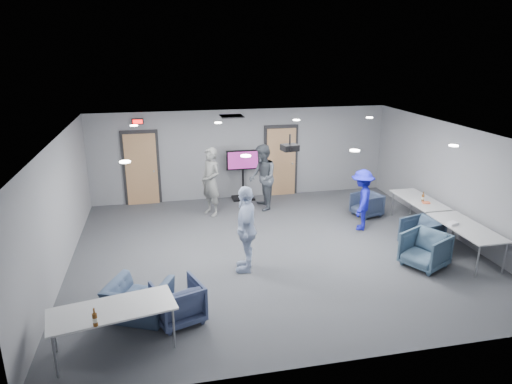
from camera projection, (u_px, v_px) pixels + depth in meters
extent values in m
plane|color=#373A3E|center=(274.00, 250.00, 10.50)|extent=(9.00, 9.00, 0.00)
plane|color=silver|center=(276.00, 134.00, 9.68)|extent=(9.00, 9.00, 0.00)
cube|color=gray|center=(242.00, 154.00, 13.81)|extent=(9.00, 0.02, 2.70)
cube|color=gray|center=(346.00, 281.00, 6.37)|extent=(9.00, 0.02, 2.70)
cube|color=gray|center=(59.00, 209.00, 9.19)|extent=(0.02, 8.00, 2.70)
cube|color=gray|center=(456.00, 182.00, 10.99)|extent=(0.02, 8.00, 2.70)
cube|color=black|center=(141.00, 168.00, 13.27)|extent=(1.06, 0.06, 2.24)
cube|color=tan|center=(142.00, 170.00, 13.24)|extent=(0.90, 0.05, 2.10)
cylinder|color=#9D9FA5|center=(154.00, 171.00, 13.28)|extent=(0.04, 0.10, 0.04)
cube|color=black|center=(281.00, 161.00, 14.11)|extent=(1.06, 0.06, 2.24)
cube|color=tan|center=(281.00, 162.00, 14.08)|extent=(0.90, 0.05, 2.10)
cylinder|color=#9D9FA5|center=(292.00, 164.00, 14.12)|extent=(0.04, 0.10, 0.04)
cube|color=black|center=(138.00, 121.00, 12.82)|extent=(0.32, 0.06, 0.16)
cube|color=#FF0C0C|center=(138.00, 122.00, 12.78)|extent=(0.26, 0.02, 0.11)
cube|color=black|center=(232.00, 116.00, 12.19)|extent=(0.60, 0.60, 0.03)
cylinder|color=white|center=(125.00, 162.00, 7.41)|extent=(0.18, 0.18, 0.02)
cylinder|color=white|center=(134.00, 126.00, 10.76)|extent=(0.18, 0.18, 0.02)
cylinder|color=white|center=(246.00, 156.00, 7.81)|extent=(0.18, 0.18, 0.02)
cylinder|color=white|center=(218.00, 123.00, 11.16)|extent=(0.18, 0.18, 0.02)
cylinder|color=white|center=(355.00, 151.00, 8.20)|extent=(0.18, 0.18, 0.02)
cylinder|color=white|center=(296.00, 120.00, 11.55)|extent=(0.18, 0.18, 0.02)
cylinder|color=white|center=(454.00, 146.00, 8.60)|extent=(0.18, 0.18, 0.02)
cylinder|color=white|center=(370.00, 118.00, 11.95)|extent=(0.18, 0.18, 0.02)
imported|color=gray|center=(211.00, 182.00, 12.43)|extent=(0.74, 0.82, 1.89)
imported|color=#4C535B|center=(262.00, 177.00, 12.86)|extent=(0.73, 0.93, 1.87)
imported|color=#AEBFE0|center=(246.00, 229.00, 9.32)|extent=(0.68, 1.15, 1.83)
imported|color=#1B1EB0|center=(362.00, 200.00, 11.49)|extent=(1.00, 1.16, 1.56)
imported|color=#394662|center=(367.00, 205.00, 12.52)|extent=(0.86, 0.85, 0.63)
imported|color=#324357|center=(422.00, 234.00, 10.51)|extent=(0.94, 0.93, 0.70)
imported|color=#3B5267|center=(425.00, 250.00, 9.61)|extent=(1.10, 1.09, 0.75)
imported|color=#3B4566|center=(178.00, 302.00, 7.70)|extent=(0.97, 0.99, 0.71)
imported|color=#3E4F6B|center=(139.00, 301.00, 7.80)|extent=(1.28, 1.21, 0.65)
cube|color=#B8BABD|center=(419.00, 200.00, 11.70)|extent=(0.75, 1.79, 0.03)
cylinder|color=#9D9FA5|center=(392.00, 204.00, 12.51)|extent=(0.04, 0.04, 0.70)
cylinder|color=#9D9FA5|center=(425.00, 225.00, 10.99)|extent=(0.04, 0.04, 0.70)
cylinder|color=#9D9FA5|center=(411.00, 202.00, 12.63)|extent=(0.04, 0.04, 0.70)
cylinder|color=#9D9FA5|center=(447.00, 224.00, 11.11)|extent=(0.04, 0.04, 0.70)
cube|color=#B8BABD|center=(467.00, 227.00, 9.93)|extent=(0.78, 1.88, 0.03)
cylinder|color=#9D9FA5|center=(430.00, 229.00, 10.78)|extent=(0.04, 0.04, 0.70)
cylinder|color=#9D9FA5|center=(478.00, 261.00, 9.18)|extent=(0.04, 0.04, 0.70)
cylinder|color=#9D9FA5|center=(453.00, 227.00, 10.90)|extent=(0.04, 0.04, 0.70)
cylinder|color=#9D9FA5|center=(504.00, 258.00, 9.30)|extent=(0.04, 0.04, 0.70)
cube|color=#B8BABD|center=(112.00, 309.00, 6.84)|extent=(1.96, 1.12, 0.03)
cylinder|color=#9D9FA5|center=(165.00, 308.00, 7.54)|extent=(0.04, 0.04, 0.70)
cylinder|color=#9D9FA5|center=(54.00, 332.00, 6.89)|extent=(0.04, 0.04, 0.70)
cylinder|color=#9D9FA5|center=(174.00, 328.00, 7.00)|extent=(0.04, 0.04, 0.70)
cylinder|color=#9D9FA5|center=(55.00, 356.00, 6.36)|extent=(0.04, 0.04, 0.70)
cylinder|color=#613610|center=(95.00, 320.00, 6.38)|extent=(0.07, 0.07, 0.19)
cylinder|color=#613610|center=(94.00, 311.00, 6.34)|extent=(0.03, 0.03, 0.09)
cylinder|color=beige|center=(95.00, 320.00, 6.38)|extent=(0.07, 0.07, 0.06)
cylinder|color=#613610|center=(423.00, 198.00, 11.49)|extent=(0.06, 0.06, 0.18)
cylinder|color=#613610|center=(423.00, 193.00, 11.45)|extent=(0.02, 0.02, 0.08)
cylinder|color=beige|center=(423.00, 198.00, 11.49)|extent=(0.07, 0.07, 0.06)
cube|color=#E46139|center=(426.00, 203.00, 11.37)|extent=(0.20, 0.16, 0.04)
cube|color=white|center=(452.00, 223.00, 10.03)|extent=(0.27, 0.22, 0.05)
cube|color=black|center=(243.00, 198.00, 13.98)|extent=(0.66, 0.47, 0.06)
cylinder|color=black|center=(243.00, 180.00, 13.80)|extent=(0.06, 0.06, 1.14)
cube|color=black|center=(243.00, 160.00, 13.61)|extent=(1.00, 0.07, 0.59)
cube|color=#7E1C6B|center=(243.00, 160.00, 13.56)|extent=(0.90, 0.01, 0.51)
cylinder|color=black|center=(290.00, 139.00, 9.72)|extent=(0.04, 0.04, 0.22)
cube|color=black|center=(290.00, 148.00, 9.77)|extent=(0.38, 0.35, 0.13)
cylinder|color=black|center=(292.00, 149.00, 9.63)|extent=(0.08, 0.06, 0.08)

